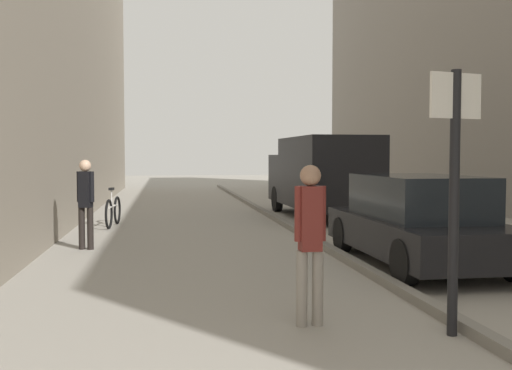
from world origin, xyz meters
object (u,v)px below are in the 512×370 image
delivery_van (321,174)px  parked_car (418,221)px  street_sign_post (454,179)px  pedestrian_main_foreground (86,198)px  pedestrian_mid_block (310,233)px  bicycle_leaning (113,211)px

delivery_van → parked_car: (-0.38, -7.39, -0.52)m
parked_car → street_sign_post: street_sign_post is taller
pedestrian_main_foreground → street_sign_post: street_sign_post is taller
pedestrian_mid_block → delivery_van: delivery_van is taller
delivery_van → street_sign_post: size_ratio=2.12×
pedestrian_main_foreground → street_sign_post: size_ratio=0.65×
pedestrian_mid_block → street_sign_post: 1.52m
pedestrian_main_foreground → pedestrian_mid_block: 6.26m
parked_car → pedestrian_mid_block: bearing=-129.7°
street_sign_post → pedestrian_mid_block: bearing=-36.2°
delivery_van → bicycle_leaning: bearing=-168.0°
pedestrian_main_foreground → bicycle_leaning: size_ratio=0.96×
parked_car → bicycle_leaning: bearing=131.3°
pedestrian_mid_block → delivery_van: bearing=73.2°
pedestrian_main_foreground → street_sign_post: 7.42m
street_sign_post → bicycle_leaning: 10.57m
pedestrian_main_foreground → delivery_van: delivery_van is taller
pedestrian_main_foreground → pedestrian_mid_block: pedestrian_main_foreground is taller
pedestrian_mid_block → parked_car: (2.56, 3.08, -0.26)m
pedestrian_mid_block → parked_car: bearing=49.2°
pedestrian_mid_block → street_sign_post: street_sign_post is taller
bicycle_leaning → pedestrian_mid_block: bearing=-66.8°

